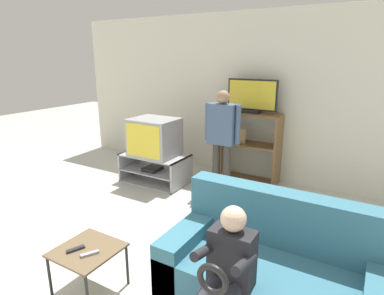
# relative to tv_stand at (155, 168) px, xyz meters

# --- Properties ---
(wall_back) EXTENTS (6.40, 0.06, 2.60)m
(wall_back) POSITION_rel_tv_stand_xyz_m (0.95, 1.04, 1.08)
(wall_back) COLOR silver
(wall_back) RESTS_ON ground_plane
(tv_stand) EXTENTS (1.03, 0.60, 0.45)m
(tv_stand) POSITION_rel_tv_stand_xyz_m (0.00, 0.00, 0.00)
(tv_stand) COLOR #A8A8AD
(tv_stand) RESTS_ON ground_plane
(television_main) EXTENTS (0.69, 0.57, 0.57)m
(television_main) POSITION_rel_tv_stand_xyz_m (0.01, -0.01, 0.51)
(television_main) COLOR #9E9EA3
(television_main) RESTS_ON tv_stand
(media_shelf) EXTENTS (0.89, 0.38, 1.10)m
(media_shelf) POSITION_rel_tv_stand_xyz_m (1.28, 0.79, 0.34)
(media_shelf) COLOR brown
(media_shelf) RESTS_ON ground_plane
(television_flat) EXTENTS (0.77, 0.20, 0.51)m
(television_flat) POSITION_rel_tv_stand_xyz_m (1.25, 0.81, 1.12)
(television_flat) COLOR black
(television_flat) RESTS_ON media_shelf
(snack_table) EXTENTS (0.49, 0.49, 0.40)m
(snack_table) POSITION_rel_tv_stand_xyz_m (1.02, -2.28, 0.14)
(snack_table) COLOR brown
(snack_table) RESTS_ON ground_plane
(remote_control_black) EXTENTS (0.09, 0.15, 0.02)m
(remote_control_black) POSITION_rel_tv_stand_xyz_m (0.96, -2.34, 0.19)
(remote_control_black) COLOR #232328
(remote_control_black) RESTS_ON snack_table
(remote_control_white) EXTENTS (0.10, 0.14, 0.02)m
(remote_control_white) POSITION_rel_tv_stand_xyz_m (1.10, -2.32, 0.19)
(remote_control_white) COLOR gray
(remote_control_white) RESTS_ON snack_table
(couch) EXTENTS (1.65, 0.82, 0.89)m
(couch) POSITION_rel_tv_stand_xyz_m (2.40, -1.70, 0.08)
(couch) COLOR teal
(couch) RESTS_ON ground_plane
(person_standing_adult) EXTENTS (0.53, 0.20, 1.49)m
(person_standing_adult) POSITION_rel_tv_stand_xyz_m (1.09, 0.12, 0.68)
(person_standing_adult) COLOR #3D3833
(person_standing_adult) RESTS_ON ground_plane
(person_seated_child) EXTENTS (0.33, 0.43, 1.01)m
(person_seated_child) POSITION_rel_tv_stand_xyz_m (2.22, -2.18, 0.38)
(person_seated_child) COLOR #2D2D38
(person_seated_child) RESTS_ON ground_plane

